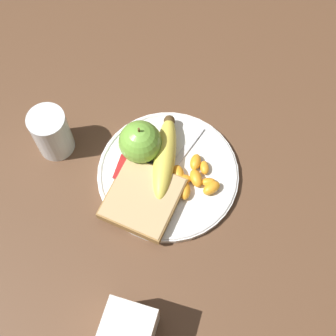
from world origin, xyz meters
name	(u,v)px	position (x,y,z in m)	size (l,w,h in m)	color
ground_plane	(168,176)	(0.00, 0.00, 0.00)	(3.00, 3.00, 0.00)	brown
plate	(168,174)	(0.00, 0.00, 0.01)	(0.25, 0.25, 0.01)	white
juice_glass	(52,133)	(0.00, -0.21, 0.04)	(0.07, 0.07, 0.10)	silver
apple	(140,142)	(-0.03, -0.06, 0.05)	(0.08, 0.08, 0.08)	#72B23D
banana	(165,156)	(-0.02, -0.01, 0.03)	(0.17, 0.07, 0.04)	#E0CC4C
bread_slice	(143,199)	(0.06, -0.03, 0.02)	(0.13, 0.13, 0.02)	olive
fork	(172,167)	(-0.01, 0.00, 0.01)	(0.16, 0.07, 0.00)	silver
jam_packet	(128,171)	(0.02, -0.07, 0.02)	(0.05, 0.04, 0.02)	white
orange_segment_0	(196,179)	(0.00, 0.05, 0.02)	(0.04, 0.04, 0.02)	orange
orange_segment_1	(205,168)	(-0.02, 0.06, 0.02)	(0.03, 0.02, 0.01)	orange
orange_segment_2	(196,162)	(-0.03, 0.04, 0.02)	(0.03, 0.02, 0.02)	orange
orange_segment_3	(183,179)	(0.01, 0.03, 0.02)	(0.02, 0.03, 0.02)	orange
orange_segment_4	(185,191)	(0.03, 0.04, 0.02)	(0.04, 0.03, 0.02)	orange
orange_segment_5	(179,171)	(0.00, 0.02, 0.02)	(0.04, 0.03, 0.02)	orange
orange_segment_6	(209,182)	(0.00, 0.07, 0.02)	(0.02, 0.03, 0.01)	orange
orange_segment_7	(211,188)	(0.01, 0.08, 0.02)	(0.04, 0.04, 0.02)	orange
condiment_caddy	(128,332)	(0.28, 0.02, 0.05)	(0.07, 0.07, 0.09)	silver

